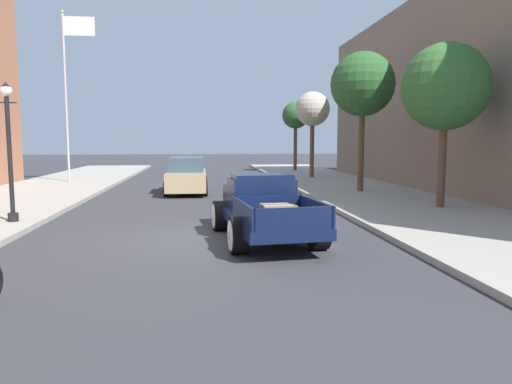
# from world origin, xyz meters

# --- Properties ---
(ground_plane) EXTENTS (140.00, 140.00, 0.00)m
(ground_plane) POSITION_xyz_m (0.00, 0.00, 0.00)
(ground_plane) COLOR #333338
(sidewalk_right) EXTENTS (5.50, 64.00, 0.15)m
(sidewalk_right) POSITION_xyz_m (7.25, 0.00, 0.07)
(sidewalk_right) COLOR #9E998E
(sidewalk_right) RESTS_ON ground
(hotrod_truck_navy) EXTENTS (2.52, 5.06, 1.58)m
(hotrod_truck_navy) POSITION_xyz_m (1.53, -0.03, 0.75)
(hotrod_truck_navy) COLOR #0F1938
(hotrod_truck_navy) RESTS_ON ground
(car_background_tan) EXTENTS (1.88, 4.31, 1.65)m
(car_background_tan) POSITION_xyz_m (-0.64, 10.12, 0.77)
(car_background_tan) COLOR tan
(car_background_tan) RESTS_ON ground
(street_lamp_near) EXTENTS (0.50, 0.32, 3.85)m
(street_lamp_near) POSITION_xyz_m (-5.23, 2.19, 2.39)
(street_lamp_near) COLOR black
(street_lamp_near) RESTS_ON sidewalk_left
(flagpole) EXTENTS (1.74, 0.16, 9.16)m
(flagpole) POSITION_xyz_m (-7.01, 15.52, 5.77)
(flagpole) COLOR #B2B2B7
(flagpole) RESTS_ON sidewalk_left
(street_tree_nearest) EXTENTS (2.90, 2.90, 5.49)m
(street_tree_nearest) POSITION_xyz_m (8.16, 3.63, 4.16)
(street_tree_nearest) COLOR brown
(street_tree_nearest) RESTS_ON sidewalk_right
(street_tree_second) EXTENTS (2.81, 2.81, 6.12)m
(street_tree_second) POSITION_xyz_m (7.11, 8.85, 4.83)
(street_tree_second) COLOR brown
(street_tree_second) RESTS_ON sidewalk_right
(street_tree_third) EXTENTS (2.09, 2.09, 5.19)m
(street_tree_third) POSITION_xyz_m (6.77, 16.85, 4.24)
(street_tree_third) COLOR brown
(street_tree_third) RESTS_ON sidewalk_right
(street_tree_farthest) EXTENTS (2.01, 2.01, 5.12)m
(street_tree_farthest) POSITION_xyz_m (7.08, 23.62, 4.20)
(street_tree_farthest) COLOR brown
(street_tree_farthest) RESTS_ON sidewalk_right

